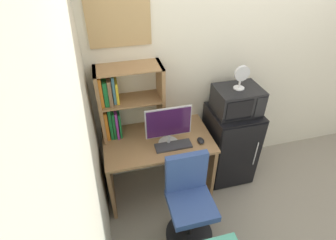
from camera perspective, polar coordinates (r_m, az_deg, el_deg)
wall_back at (r=3.21m, az=21.67°, el=11.79°), size 6.40×0.04×2.60m
wall_left at (r=1.41m, az=-17.64°, el=-23.33°), size 0.04×4.40×2.60m
desk at (r=2.85m, az=-2.13°, el=-7.89°), size 1.11×0.66×0.75m
hutch_bookshelf at (r=2.60m, az=-10.26°, el=3.96°), size 0.63×0.28×0.74m
monitor at (r=2.50m, az=0.11°, el=-1.12°), size 0.45×0.20×0.42m
keyboard at (r=2.60m, az=1.18°, el=-5.65°), size 0.36×0.13×0.02m
computer_mouse at (r=2.66m, az=7.15°, el=-4.48°), size 0.07×0.10×0.04m
mini_fridge at (r=3.15m, az=13.24°, el=-5.14°), size 0.52×0.53×0.92m
microwave at (r=2.81m, az=14.85°, el=4.19°), size 0.47×0.37×0.28m
desk_fan at (r=2.67m, az=15.73°, el=9.20°), size 0.16×0.11×0.25m
desk_chair at (r=2.56m, az=4.61°, el=-17.84°), size 0.46×0.46×0.93m
wall_corkboard at (r=2.42m, az=-10.70°, el=20.67°), size 0.55×0.02×0.46m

